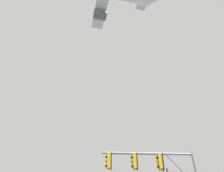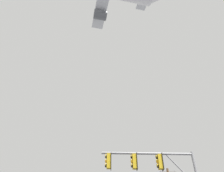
{
  "view_description": "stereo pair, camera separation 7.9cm",
  "coord_description": "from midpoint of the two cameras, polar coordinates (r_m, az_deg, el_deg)",
  "views": [
    {
      "loc": [
        -0.12,
        -6.96,
        1.26
      ],
      "look_at": [
        0.99,
        12.02,
        15.88
      ],
      "focal_mm": 34.73,
      "sensor_mm": 36.0,
      "label": 1
    },
    {
      "loc": [
        -0.04,
        -6.97,
        1.26
      ],
      "look_at": [
        0.99,
        12.02,
        15.88
      ],
      "focal_mm": 34.73,
      "sensor_mm": 36.0,
      "label": 2
    }
  ],
  "objects": []
}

